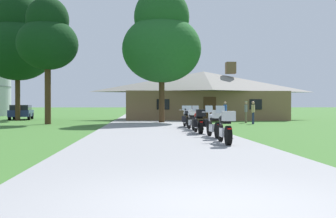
% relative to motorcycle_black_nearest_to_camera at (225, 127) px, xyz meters
% --- Properties ---
extents(ground_plane, '(500.00, 500.00, 0.00)m').
position_rel_motorcycle_black_nearest_to_camera_xyz_m(ground_plane, '(-1.98, 11.54, -0.62)').
color(ground_plane, '#386628').
extents(asphalt_driveway, '(6.40, 80.00, 0.06)m').
position_rel_motorcycle_black_nearest_to_camera_xyz_m(asphalt_driveway, '(-1.98, 9.54, -0.59)').
color(asphalt_driveway, gray).
rests_on(asphalt_driveway, ground).
extents(motorcycle_black_nearest_to_camera, '(0.66, 2.08, 1.30)m').
position_rel_motorcycle_black_nearest_to_camera_xyz_m(motorcycle_black_nearest_to_camera, '(0.00, 0.00, 0.00)').
color(motorcycle_black_nearest_to_camera, black).
rests_on(motorcycle_black_nearest_to_camera, asphalt_driveway).
extents(motorcycle_silver_second_in_row, '(0.66, 2.08, 1.30)m').
position_rel_motorcycle_black_nearest_to_camera_xyz_m(motorcycle_silver_second_in_row, '(0.13, 2.74, 0.00)').
color(motorcycle_silver_second_in_row, black).
rests_on(motorcycle_silver_second_in_row, asphalt_driveway).
extents(motorcycle_red_third_in_row, '(0.73, 2.08, 1.30)m').
position_rel_motorcycle_black_nearest_to_camera_xyz_m(motorcycle_red_third_in_row, '(-0.15, 5.26, -0.01)').
color(motorcycle_red_third_in_row, black).
rests_on(motorcycle_red_third_in_row, asphalt_driveway).
extents(motorcycle_silver_fourth_in_row, '(0.66, 2.08, 1.30)m').
position_rel_motorcycle_black_nearest_to_camera_xyz_m(motorcycle_silver_fourth_in_row, '(-0.12, 8.04, 0.00)').
color(motorcycle_silver_fourth_in_row, black).
rests_on(motorcycle_silver_fourth_in_row, asphalt_driveway).
extents(motorcycle_white_farthest_in_row, '(0.75, 2.08, 1.30)m').
position_rel_motorcycle_black_nearest_to_camera_xyz_m(motorcycle_white_farthest_in_row, '(-0.10, 10.67, -0.01)').
color(motorcycle_white_farthest_in_row, black).
rests_on(motorcycle_white_farthest_in_row, asphalt_driveway).
extents(stone_lodge, '(15.34, 7.33, 5.49)m').
position_rel_motorcycle_black_nearest_to_camera_xyz_m(stone_lodge, '(3.09, 24.81, 1.75)').
color(stone_lodge, brown).
rests_on(stone_lodge, ground).
extents(bystander_blue_shirt_near_lodge, '(0.36, 0.50, 1.67)m').
position_rel_motorcycle_black_nearest_to_camera_xyz_m(bystander_blue_shirt_near_lodge, '(3.89, 18.68, 0.31)').
color(bystander_blue_shirt_near_lodge, '#75664C').
rests_on(bystander_blue_shirt_near_lodge, ground).
extents(bystander_gray_shirt_beside_signpost, '(0.29, 0.54, 1.69)m').
position_rel_motorcycle_black_nearest_to_camera_xyz_m(bystander_gray_shirt_beside_signpost, '(5.31, 17.59, 0.33)').
color(bystander_gray_shirt_beside_signpost, '#75664C').
rests_on(bystander_gray_shirt_beside_signpost, ground).
extents(bystander_tan_shirt_by_tree, '(0.34, 0.51, 1.67)m').
position_rel_motorcycle_black_nearest_to_camera_xyz_m(bystander_tan_shirt_by_tree, '(5.31, 15.58, 0.31)').
color(bystander_tan_shirt_by_tree, navy).
rests_on(bystander_tan_shirt_by_tree, ground).
extents(tree_left_far, '(6.54, 6.54, 11.46)m').
position_rel_motorcycle_black_nearest_to_camera_xyz_m(tree_left_far, '(-13.93, 23.80, 6.55)').
color(tree_left_far, '#422D19').
rests_on(tree_left_far, ground).
extents(tree_left_near, '(4.38, 4.38, 9.20)m').
position_rel_motorcycle_black_nearest_to_camera_xyz_m(tree_left_near, '(-9.60, 16.39, 5.68)').
color(tree_left_near, '#422D19').
rests_on(tree_left_near, ground).
extents(tree_by_lodge_front, '(6.12, 6.12, 10.47)m').
position_rel_motorcycle_black_nearest_to_camera_xyz_m(tree_by_lodge_front, '(-1.25, 17.92, 5.84)').
color(tree_by_lodge_front, '#422D19').
rests_on(tree_by_lodge_front, ground).
extents(parked_navy_suv_far_left, '(2.53, 4.83, 1.40)m').
position_rel_motorcycle_black_nearest_to_camera_xyz_m(parked_navy_suv_far_left, '(-14.25, 26.01, 0.16)').
color(parked_navy_suv_far_left, navy).
rests_on(parked_navy_suv_far_left, ground).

